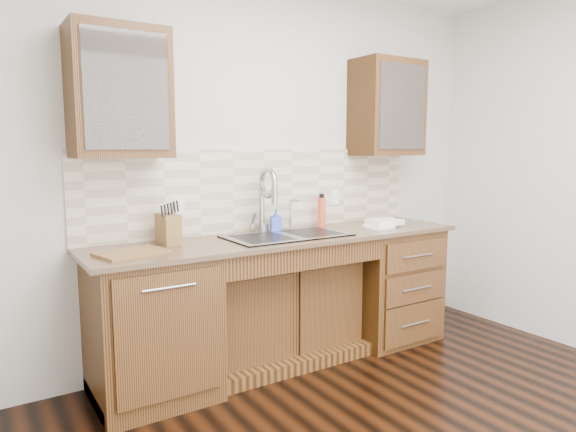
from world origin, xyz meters
TOP-DOWN VIEW (x-y plane):
  - wall_back at (0.00, 1.80)m, footprint 4.00×0.10m
  - base_cabinet_left at (-0.95, 1.44)m, footprint 0.70×0.62m
  - base_cabinet_center at (0.00, 1.53)m, footprint 1.20×0.44m
  - base_cabinet_right at (0.95, 1.44)m, footprint 0.70×0.62m
  - countertop at (0.00, 1.43)m, footprint 2.70×0.65m
  - backsplash at (0.00, 1.74)m, footprint 2.70×0.02m
  - sink at (0.00, 1.41)m, footprint 0.84×0.46m
  - faucet at (-0.07, 1.64)m, footprint 0.04×0.04m
  - filter_tap at (0.18, 1.65)m, footprint 0.02×0.02m
  - upper_cabinet_left at (-1.05, 1.58)m, footprint 0.55×0.34m
  - upper_cabinet_right at (1.05, 1.58)m, footprint 0.55×0.34m
  - outlet_left at (-0.65, 1.73)m, footprint 0.08×0.01m
  - outlet_right at (0.65, 1.73)m, footprint 0.08×0.01m
  - soap_bottle at (0.03, 1.62)m, footprint 0.10×0.10m
  - water_bottle at (0.44, 1.62)m, footprint 0.07×0.07m
  - plate at (0.80, 1.37)m, footprint 0.26×0.26m
  - dish_towel at (0.87, 1.38)m, footprint 0.26×0.20m
  - knife_block at (-0.79, 1.56)m, footprint 0.12×0.18m
  - cutting_board at (-1.07, 1.37)m, footprint 0.42×0.34m
  - cup_left_a at (-1.14, 1.58)m, footprint 0.15×0.15m
  - cup_left_b at (-0.93, 1.58)m, footprint 0.12×0.12m
  - cup_right_a at (0.99, 1.58)m, footprint 0.14×0.14m
  - cup_right_b at (1.19, 1.58)m, footprint 0.13×0.13m

SIDE VIEW (x-z plane):
  - base_cabinet_center at x=0.00m, z-range 0.00..0.70m
  - base_cabinet_left at x=-0.95m, z-range 0.00..0.88m
  - base_cabinet_right at x=0.95m, z-range 0.00..0.88m
  - sink at x=0.00m, z-range 0.73..0.92m
  - countertop at x=0.00m, z-range 0.88..0.91m
  - plate at x=0.80m, z-range 0.91..0.92m
  - cutting_board at x=-1.07m, z-range 0.91..0.93m
  - dish_towel at x=0.87m, z-range 0.93..0.96m
  - soap_bottle at x=0.03m, z-range 0.91..1.08m
  - knife_block at x=-0.79m, z-range 0.91..1.10m
  - water_bottle at x=0.44m, z-range 0.91..1.13m
  - filter_tap at x=0.18m, z-range 0.91..1.15m
  - faucet at x=-0.07m, z-range 0.91..1.31m
  - outlet_left at x=-0.65m, z-range 1.06..1.18m
  - outlet_right at x=0.65m, z-range 1.06..1.18m
  - backsplash at x=0.00m, z-range 0.91..1.50m
  - wall_back at x=0.00m, z-range 0.00..2.70m
  - cup_right_a at x=0.99m, z-range 1.72..1.81m
  - cup_right_b at x=1.19m, z-range 1.72..1.82m
  - cup_left_b at x=-0.93m, z-range 1.72..1.82m
  - cup_left_a at x=-1.14m, z-range 1.72..1.83m
  - upper_cabinet_left at x=-1.05m, z-range 1.45..2.20m
  - upper_cabinet_right at x=1.05m, z-range 1.45..2.20m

